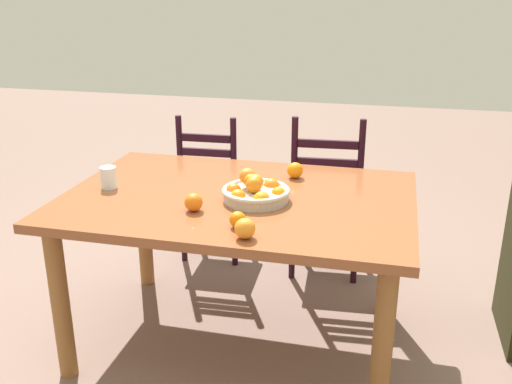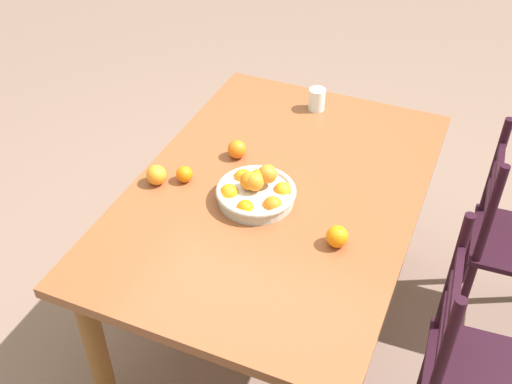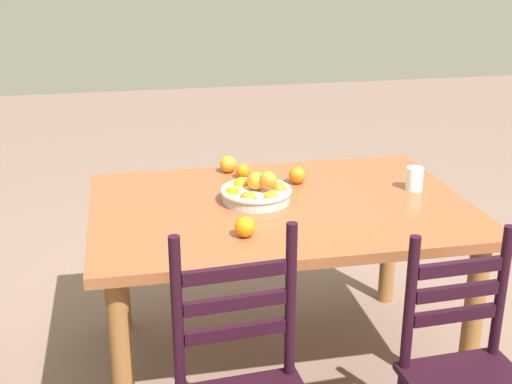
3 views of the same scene
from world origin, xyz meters
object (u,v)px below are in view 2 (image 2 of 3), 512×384
chair_by_cabinet (474,373)px  orange_loose_0 (156,175)px  fruit_bowl (256,191)px  orange_loose_2 (237,149)px  drinking_glass (317,99)px  chair_near_window (509,241)px  orange_loose_3 (184,174)px  orange_loose_1 (337,236)px  dining_table (276,209)px

chair_by_cabinet → orange_loose_0: 1.34m
chair_by_cabinet → fruit_bowl: bearing=72.4°
orange_loose_2 → drinking_glass: 0.51m
chair_near_window → orange_loose_3: 1.38m
orange_loose_3 → fruit_bowl: bearing=90.5°
chair_near_window → drinking_glass: bearing=75.4°
orange_loose_1 → drinking_glass: (-0.81, -0.35, 0.01)m
dining_table → drinking_glass: drinking_glass is taller
dining_table → orange_loose_3: orange_loose_3 is taller
fruit_bowl → orange_loose_2: bearing=-141.1°
chair_near_window → fruit_bowl: size_ratio=3.12×
fruit_bowl → drinking_glass: 0.70m
orange_loose_0 → drinking_glass: size_ratio=0.78×
fruit_bowl → chair_by_cabinet: bearing=76.6°
dining_table → chair_near_window: bearing=114.9°
orange_loose_3 → orange_loose_2: bearing=151.4°
chair_by_cabinet → fruit_bowl: (-0.21, -0.89, 0.35)m
chair_by_cabinet → orange_loose_0: bearing=78.8°
orange_loose_1 → orange_loose_2: size_ratio=1.01×
chair_near_window → fruit_bowl: bearing=115.5°
chair_near_window → drinking_glass: 1.02m
dining_table → orange_loose_0: 0.48m
fruit_bowl → orange_loose_0: bearing=-81.8°
orange_loose_2 → orange_loose_1: bearing=57.6°
dining_table → fruit_bowl: fruit_bowl is taller
chair_by_cabinet → orange_loose_1: (-0.10, -0.54, 0.35)m
dining_table → fruit_bowl: size_ratio=5.19×
orange_loose_3 → drinking_glass: 0.76m
orange_loose_0 → chair_near_window: bearing=112.8°
dining_table → fruit_bowl: (0.09, -0.05, 0.14)m
chair_by_cabinet → orange_loose_0: size_ratio=12.39×
orange_loose_0 → orange_loose_3: bearing=120.4°
chair_by_cabinet → orange_loose_1: bearing=75.5°
dining_table → drinking_glass: 0.63m
chair_near_window → orange_loose_2: chair_near_window is taller
orange_loose_2 → chair_by_cabinet: bearing=68.0°
orange_loose_2 → fruit_bowl: bearing=38.9°
dining_table → chair_near_window: 1.00m
chair_near_window → drinking_glass: size_ratio=9.27×
dining_table → chair_by_cabinet: bearing=70.3°
chair_by_cabinet → orange_loose_1: 0.65m
orange_loose_1 → orange_loose_3: size_ratio=1.19×
orange_loose_1 → dining_table: bearing=-124.2°
fruit_bowl → orange_loose_0: (0.06, -0.39, -0.00)m
orange_loose_0 → dining_table: bearing=108.5°
chair_near_window → chair_by_cabinet: 0.71m
dining_table → orange_loose_2: orange_loose_2 is taller
chair_by_cabinet → drinking_glass: chair_by_cabinet is taller
orange_loose_0 → chair_by_cabinet: bearing=83.1°
dining_table → orange_loose_0: bearing=-71.5°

